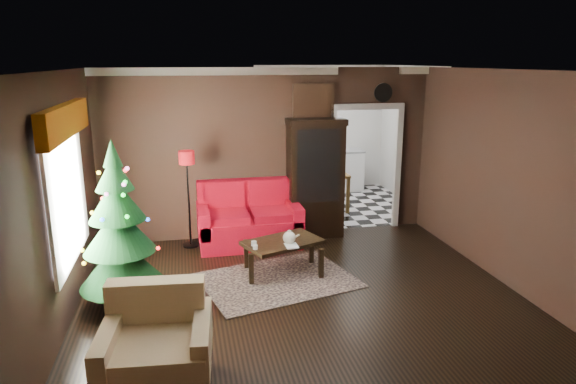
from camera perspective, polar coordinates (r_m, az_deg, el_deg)
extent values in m
plane|color=black|center=(6.59, 1.63, -11.68)|extent=(5.50, 5.50, 0.00)
plane|color=white|center=(5.91, 1.83, 13.45)|extent=(5.50, 5.50, 0.00)
plane|color=black|center=(8.50, -2.21, 4.29)|extent=(5.50, 0.00, 5.50)
plane|color=black|center=(3.84, 10.52, -8.92)|extent=(5.50, 0.00, 5.50)
plane|color=black|center=(6.10, -24.29, -1.14)|extent=(0.00, 5.50, 5.50)
plane|color=black|center=(7.24, 23.41, 1.28)|extent=(0.00, 5.50, 5.50)
cube|color=white|center=(6.27, -23.61, -0.19)|extent=(0.05, 1.60, 1.40)
cube|color=#7A3804|center=(6.11, -23.65, 7.30)|extent=(0.12, 2.10, 0.35)
plane|color=silver|center=(10.63, 5.57, -1.41)|extent=(3.00, 3.00, 0.00)
cube|color=white|center=(11.68, 3.66, 8.57)|extent=(0.70, 0.06, 0.70)
cube|color=#614054|center=(7.05, -1.12, -9.81)|extent=(2.28, 1.89, 0.01)
cylinder|color=white|center=(6.92, -3.84, -5.75)|extent=(0.09, 0.09, 0.06)
cylinder|color=white|center=(6.80, -3.68, -6.16)|extent=(0.08, 0.08, 0.06)
imported|color=tan|center=(6.83, -0.29, -5.27)|extent=(0.17, 0.02, 0.23)
cylinder|color=silver|center=(8.87, 10.54, 10.87)|extent=(0.32, 0.32, 0.06)
cube|color=#B2744A|center=(8.50, 2.86, 10.07)|extent=(0.62, 0.05, 0.52)
cube|color=white|center=(11.64, 3.88, 2.31)|extent=(1.80, 0.60, 0.90)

